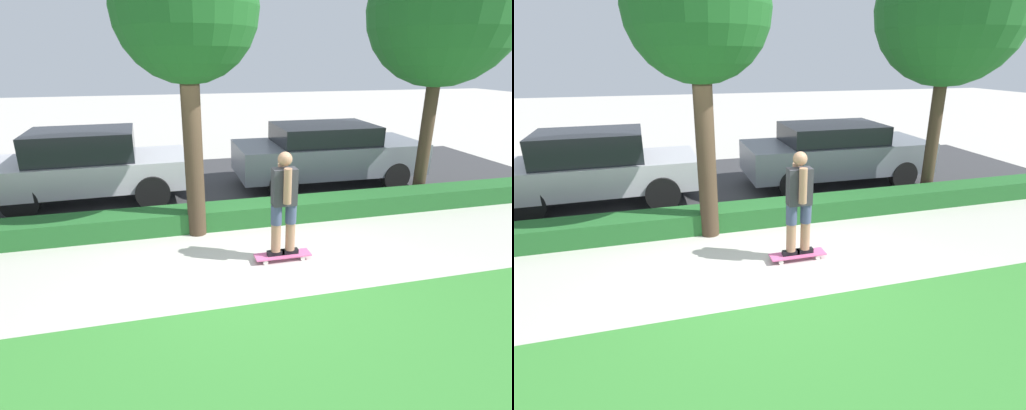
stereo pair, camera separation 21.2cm
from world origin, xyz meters
TOP-DOWN VIEW (x-y plane):
  - ground_plane at (0.00, 0.00)m, footprint 60.00×60.00m
  - street_asphalt at (0.00, 4.20)m, footprint 16.84×5.00m
  - hedge_row at (0.00, 1.60)m, footprint 16.84×0.60m
  - skateboard at (0.47, 0.05)m, footprint 0.86×0.24m
  - skater_person at (0.47, 0.05)m, footprint 0.48×0.41m
  - tree_mid at (-0.69, 1.34)m, footprint 2.17×2.17m
  - tree_far at (4.21, 2.10)m, footprint 2.89×2.89m
  - parked_car_front at (-2.68, 3.55)m, footprint 3.99×1.85m
  - parked_car_middle at (2.65, 3.55)m, footprint 4.40×1.83m

SIDE VIEW (x-z plane):
  - ground_plane at x=0.00m, z-range 0.00..0.00m
  - street_asphalt at x=0.00m, z-range 0.00..0.01m
  - skateboard at x=0.47m, z-range 0.03..0.12m
  - hedge_row at x=0.00m, z-range 0.00..0.37m
  - parked_car_middle at x=2.65m, z-range 0.05..1.50m
  - parked_car_front at x=-2.68m, z-range 0.03..1.56m
  - skater_person at x=0.47m, z-range 0.14..1.73m
  - tree_mid at x=-0.69m, z-range 1.20..5.87m
  - tree_far at x=4.21m, z-range 1.15..6.37m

